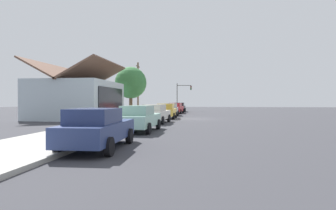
{
  "coord_description": "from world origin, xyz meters",
  "views": [
    {
      "loc": [
        -29.89,
        -1.17,
        1.87
      ],
      "look_at": [
        1.85,
        2.73,
        1.42
      ],
      "focal_mm": 30.2,
      "sensor_mm": 36.0,
      "label": 1
    }
  ],
  "objects_px": {
    "traffic_light_main": "(183,92)",
    "car_charcoal": "(179,107)",
    "car_ivory": "(155,114)",
    "utility_pole_wooden": "(138,87)",
    "car_navy": "(98,128)",
    "car_seafoam": "(139,118)",
    "fire_hydrant_red": "(150,114)",
    "car_silver": "(171,109)",
    "shade_tree": "(131,83)",
    "car_mustard": "(166,111)",
    "car_cherry": "(176,108)"
  },
  "relations": [
    {
      "from": "car_cherry",
      "to": "car_seafoam",
      "type": "bearing_deg",
      "value": -176.79
    },
    {
      "from": "car_seafoam",
      "to": "car_cherry",
      "type": "relative_size",
      "value": 0.95
    },
    {
      "from": "car_mustard",
      "to": "car_navy",
      "type": "bearing_deg",
      "value": 179.17
    },
    {
      "from": "car_charcoal",
      "to": "utility_pole_wooden",
      "type": "distance_m",
      "value": 10.43
    },
    {
      "from": "car_navy",
      "to": "car_silver",
      "type": "distance_m",
      "value": 25.49
    },
    {
      "from": "utility_pole_wooden",
      "to": "fire_hydrant_red",
      "type": "relative_size",
      "value": 10.56
    },
    {
      "from": "car_navy",
      "to": "car_cherry",
      "type": "height_order",
      "value": "same"
    },
    {
      "from": "car_ivory",
      "to": "shade_tree",
      "type": "height_order",
      "value": "shade_tree"
    },
    {
      "from": "car_mustard",
      "to": "fire_hydrant_red",
      "type": "bearing_deg",
      "value": 131.82
    },
    {
      "from": "traffic_light_main",
      "to": "car_navy",
      "type": "bearing_deg",
      "value": 179.55
    },
    {
      "from": "car_charcoal",
      "to": "car_silver",
      "type": "bearing_deg",
      "value": 179.61
    },
    {
      "from": "car_mustard",
      "to": "car_silver",
      "type": "height_order",
      "value": "same"
    },
    {
      "from": "car_ivory",
      "to": "car_charcoal",
      "type": "bearing_deg",
      "value": 3.5
    },
    {
      "from": "shade_tree",
      "to": "fire_hydrant_red",
      "type": "height_order",
      "value": "shade_tree"
    },
    {
      "from": "car_seafoam",
      "to": "car_ivory",
      "type": "height_order",
      "value": "same"
    },
    {
      "from": "shade_tree",
      "to": "traffic_light_main",
      "type": "height_order",
      "value": "shade_tree"
    },
    {
      "from": "car_mustard",
      "to": "car_silver",
      "type": "relative_size",
      "value": 0.96
    },
    {
      "from": "shade_tree",
      "to": "utility_pole_wooden",
      "type": "distance_m",
      "value": 4.03
    },
    {
      "from": "car_cherry",
      "to": "utility_pole_wooden",
      "type": "xyz_separation_m",
      "value": [
        -1.96,
        5.34,
        3.11
      ]
    },
    {
      "from": "car_ivory",
      "to": "utility_pole_wooden",
      "type": "bearing_deg",
      "value": 21.25
    },
    {
      "from": "car_ivory",
      "to": "shade_tree",
      "type": "bearing_deg",
      "value": 26.46
    },
    {
      "from": "car_mustard",
      "to": "car_silver",
      "type": "xyz_separation_m",
      "value": [
        6.16,
        0.16,
        -0.0
      ]
    },
    {
      "from": "traffic_light_main",
      "to": "car_charcoal",
      "type": "bearing_deg",
      "value": 176.22
    },
    {
      "from": "car_cherry",
      "to": "car_charcoal",
      "type": "bearing_deg",
      "value": 2.49
    },
    {
      "from": "car_seafoam",
      "to": "fire_hydrant_red",
      "type": "height_order",
      "value": "car_seafoam"
    },
    {
      "from": "car_mustard",
      "to": "car_cherry",
      "type": "bearing_deg",
      "value": 0.42
    },
    {
      "from": "car_silver",
      "to": "shade_tree",
      "type": "bearing_deg",
      "value": 83.25
    },
    {
      "from": "car_navy",
      "to": "car_charcoal",
      "type": "bearing_deg",
      "value": -1.32
    },
    {
      "from": "traffic_light_main",
      "to": "car_mustard",
      "type": "bearing_deg",
      "value": 179.61
    },
    {
      "from": "car_navy",
      "to": "utility_pole_wooden",
      "type": "distance_m",
      "value": 30.45
    },
    {
      "from": "shade_tree",
      "to": "car_navy",
      "type": "bearing_deg",
      "value": -168.25
    },
    {
      "from": "car_navy",
      "to": "utility_pole_wooden",
      "type": "height_order",
      "value": "utility_pole_wooden"
    },
    {
      "from": "car_seafoam",
      "to": "car_cherry",
      "type": "distance_m",
      "value": 25.41
    },
    {
      "from": "fire_hydrant_red",
      "to": "utility_pole_wooden",
      "type": "bearing_deg",
      "value": 18.66
    },
    {
      "from": "shade_tree",
      "to": "traffic_light_main",
      "type": "distance_m",
      "value": 17.54
    },
    {
      "from": "car_ivory",
      "to": "utility_pole_wooden",
      "type": "xyz_separation_m",
      "value": [
        16.85,
        5.42,
        3.11
      ]
    },
    {
      "from": "car_seafoam",
      "to": "car_silver",
      "type": "xyz_separation_m",
      "value": [
        19.12,
        0.17,
        -0.0
      ]
    },
    {
      "from": "car_seafoam",
      "to": "fire_hydrant_red",
      "type": "bearing_deg",
      "value": 9.43
    },
    {
      "from": "car_seafoam",
      "to": "car_silver",
      "type": "height_order",
      "value": "same"
    },
    {
      "from": "car_charcoal",
      "to": "shade_tree",
      "type": "height_order",
      "value": "shade_tree"
    },
    {
      "from": "car_silver",
      "to": "shade_tree",
      "type": "height_order",
      "value": "shade_tree"
    },
    {
      "from": "car_navy",
      "to": "car_mustard",
      "type": "relative_size",
      "value": 1.1
    },
    {
      "from": "car_charcoal",
      "to": "car_cherry",
      "type": "bearing_deg",
      "value": 179.45
    },
    {
      "from": "car_mustard",
      "to": "car_cherry",
      "type": "distance_m",
      "value": 12.44
    },
    {
      "from": "car_navy",
      "to": "car_seafoam",
      "type": "height_order",
      "value": "same"
    },
    {
      "from": "car_mustard",
      "to": "car_cherry",
      "type": "xyz_separation_m",
      "value": [
        12.44,
        0.16,
        0.0
      ]
    },
    {
      "from": "car_mustard",
      "to": "shade_tree",
      "type": "distance_m",
      "value": 9.19
    },
    {
      "from": "car_cherry",
      "to": "shade_tree",
      "type": "height_order",
      "value": "shade_tree"
    },
    {
      "from": "car_navy",
      "to": "car_ivory",
      "type": "height_order",
      "value": "same"
    },
    {
      "from": "fire_hydrant_red",
      "to": "traffic_light_main",
      "type": "bearing_deg",
      "value": -3.89
    }
  ]
}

